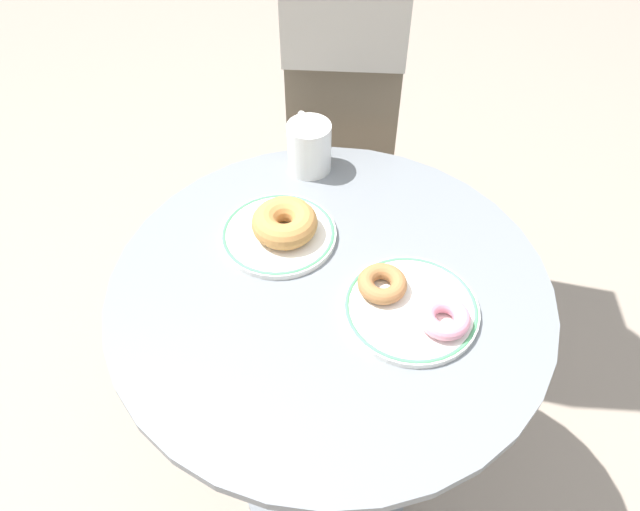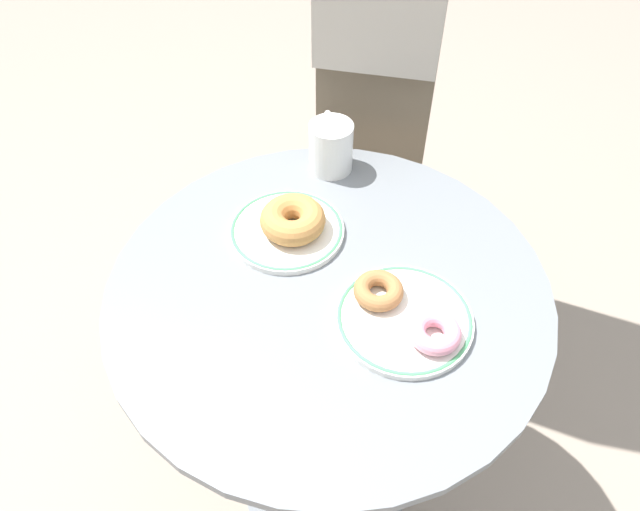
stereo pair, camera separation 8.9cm
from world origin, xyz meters
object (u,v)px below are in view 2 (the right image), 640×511
donut_old_fashioned (293,219)px  coffee_mug (331,146)px  plate_right (404,319)px  donut_cinnamon (378,291)px  cafe_table (327,375)px  person_figure (385,56)px  donut_pink_frosted (435,332)px  plate_left (287,230)px

donut_old_fashioned → coffee_mug: bearing=114.3°
plate_right → donut_old_fashioned: size_ratio=1.87×
donut_cinnamon → coffee_mug: coffee_mug is taller
cafe_table → person_figure: 0.67m
donut_old_fashioned → donut_pink_frosted: bearing=-2.5°
plate_left → plate_right: same height
plate_left → person_figure: 0.50m
plate_right → donut_pink_frosted: bearing=-0.7°
plate_left → plate_right: (0.25, -0.01, 0.00)m
cafe_table → donut_cinnamon: donut_cinnamon is taller
cafe_table → plate_right: 0.30m
donut_pink_frosted → donut_cinnamon: (-0.10, 0.00, 0.00)m
donut_pink_frosted → coffee_mug: bearing=153.8°
plate_right → person_figure: (-0.43, 0.47, 0.06)m
coffee_mug → cafe_table: bearing=-47.2°
donut_old_fashioned → person_figure: 0.49m
donut_old_fashioned → person_figure: bearing=112.5°
donut_old_fashioned → person_figure: person_figure is taller
plate_right → donut_old_fashioned: bearing=177.1°
plate_right → coffee_mug: bearing=150.3°
cafe_table → donut_old_fashioned: size_ratio=7.07×
donut_old_fashioned → plate_right: bearing=-2.9°
cafe_table → plate_right: plate_right is taller
plate_left → donut_pink_frosted: size_ratio=2.56×
plate_left → donut_cinnamon: bearing=-1.3°
cafe_table → plate_left: 0.30m
person_figure → donut_cinnamon: bearing=-50.8°
donut_pink_frosted → donut_old_fashioned: bearing=177.5°
donut_cinnamon → person_figure: size_ratio=0.04×
plate_right → person_figure: person_figure is taller
plate_left → plate_right: bearing=-1.5°
donut_old_fashioned → coffee_mug: coffee_mug is taller
cafe_table → plate_left: bearing=165.3°
coffee_mug → person_figure: size_ratio=0.06×
donut_cinnamon → coffee_mug: 0.32m
cafe_table → person_figure: size_ratio=0.45×
person_figure → donut_old_fashioned: bearing=-67.5°
donut_pink_frosted → coffee_mug: size_ratio=0.70×
plate_left → donut_cinnamon: (0.20, -0.00, 0.02)m
donut_old_fashioned → donut_cinnamon: size_ratio=1.45×
cafe_table → coffee_mug: bearing=132.8°
cafe_table → donut_pink_frosted: (0.18, 0.03, 0.29)m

